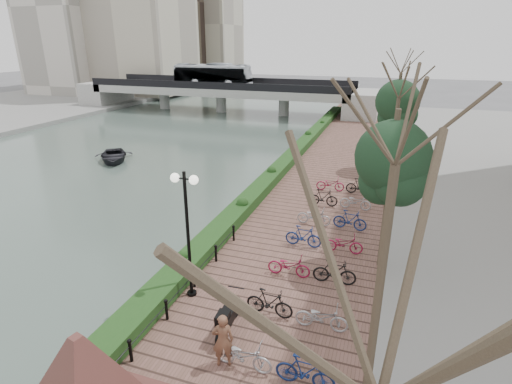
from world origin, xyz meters
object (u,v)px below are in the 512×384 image
at_px(lamppost, 186,209).
at_px(motorcycle, 229,315).
at_px(pedestrian, 223,340).
at_px(boat, 113,156).

distance_m(lamppost, motorcycle, 3.78).
bearing_deg(lamppost, pedestrian, -48.12).
xyz_separation_m(lamppost, motorcycle, (2.05, -1.35, -2.88)).
bearing_deg(boat, lamppost, -81.44).
bearing_deg(pedestrian, motorcycle, -95.60).
height_order(lamppost, pedestrian, lamppost).
height_order(motorcycle, boat, motorcycle).
height_order(lamppost, boat, lamppost).
xyz_separation_m(motorcycle, pedestrian, (0.43, -1.41, 0.28)).
bearing_deg(pedestrian, lamppost, -70.51).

